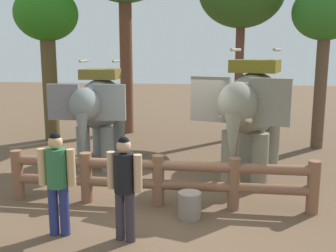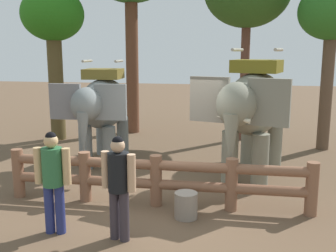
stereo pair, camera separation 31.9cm
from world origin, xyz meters
TOP-DOWN VIEW (x-y plane):
  - ground_plane at (0.00, 0.00)m, footprint 60.00×60.00m
  - log_fence at (0.00, -0.05)m, footprint 6.26×0.34m
  - elephant_near_left at (-2.10, 2.70)m, footprint 1.90×3.34m
  - elephant_center at (1.92, 2.04)m, footprint 2.42×3.78m
  - tourist_woman_in_black at (-0.28, -1.62)m, footprint 0.61×0.41m
  - tourist_man_in_blue at (-1.44, -1.58)m, footprint 0.63×0.37m
  - tree_back_center at (4.24, 5.55)m, footprint 2.02×2.02m
  - tree_deep_back at (-4.74, 5.39)m, footprint 2.12×2.12m
  - feed_bucket at (0.68, -0.55)m, footprint 0.43×0.43m

SIDE VIEW (x-z plane):
  - ground_plane at x=0.00m, z-range 0.00..0.00m
  - feed_bucket at x=0.68m, z-range 0.00..0.49m
  - log_fence at x=0.00m, z-range 0.08..1.13m
  - tourist_woman_in_black at x=-0.28m, z-range 0.14..1.90m
  - tourist_man_in_blue at x=-1.44m, z-range 0.14..1.93m
  - elephant_near_left at x=-2.10m, z-range 0.18..3.04m
  - elephant_center at x=1.92m, z-range 0.20..3.36m
  - tree_deep_back at x=-4.74m, z-range 1.45..6.67m
  - tree_back_center at x=4.24m, z-range 1.54..6.67m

